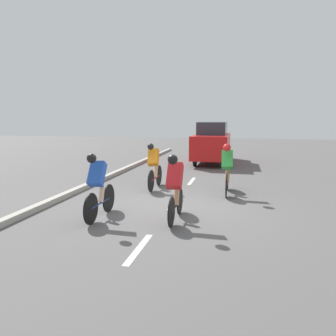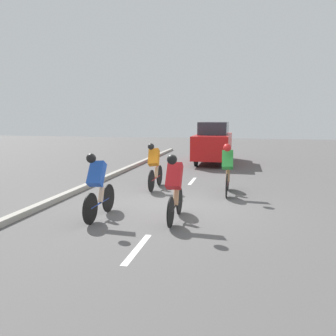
# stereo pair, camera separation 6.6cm
# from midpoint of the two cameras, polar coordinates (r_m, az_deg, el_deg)

# --- Properties ---
(ground_plane) EXTENTS (60.00, 60.00, 0.00)m
(ground_plane) POSITION_cam_midpoint_polar(r_m,az_deg,el_deg) (8.47, 0.39, -6.81)
(ground_plane) COLOR #565454
(lane_stripe_near) EXTENTS (0.12, 1.40, 0.01)m
(lane_stripe_near) POSITION_cam_midpoint_polar(r_m,az_deg,el_deg) (5.91, -5.42, -13.81)
(lane_stripe_near) COLOR white
(lane_stripe_near) RESTS_ON ground
(lane_stripe_mid) EXTENTS (0.12, 1.40, 0.01)m
(lane_stripe_mid) POSITION_cam_midpoint_polar(r_m,az_deg,el_deg) (8.85, 0.94, -6.11)
(lane_stripe_mid) COLOR white
(lane_stripe_mid) RESTS_ON ground
(lane_stripe_far) EXTENTS (0.12, 1.40, 0.01)m
(lane_stripe_far) POSITION_cam_midpoint_polar(r_m,az_deg,el_deg) (11.93, 3.99, -2.27)
(lane_stripe_far) COLOR white
(lane_stripe_far) RESTS_ON ground
(curb) EXTENTS (0.20, 28.86, 0.14)m
(curb) POSITION_cam_midpoint_polar(r_m,az_deg,el_deg) (9.96, -17.48, -4.45)
(curb) COLOR #A8A399
(curb) RESTS_ON ground
(cyclist_orange) EXTENTS (0.38, 1.71, 1.49)m
(cyclist_orange) POSITION_cam_midpoint_polar(r_m,az_deg,el_deg) (10.47, -2.63, 0.45)
(cyclist_orange) COLOR black
(cyclist_orange) RESTS_ON ground
(cyclist_green) EXTENTS (0.34, 1.74, 1.54)m
(cyclist_green) POSITION_cam_midpoint_polar(r_m,az_deg,el_deg) (9.86, 10.08, 0.02)
(cyclist_green) COLOR black
(cyclist_green) RESTS_ON ground
(cyclist_blue) EXTENTS (0.34, 1.66, 1.52)m
(cyclist_blue) POSITION_cam_midpoint_polar(r_m,az_deg,el_deg) (7.50, -12.34, -2.87)
(cyclist_blue) COLOR black
(cyclist_blue) RESTS_ON ground
(cyclist_red) EXTENTS (0.33, 1.62, 1.52)m
(cyclist_red) POSITION_cam_midpoint_polar(r_m,az_deg,el_deg) (7.14, 0.98, -3.16)
(cyclist_red) COLOR black
(cyclist_red) RESTS_ON ground
(support_car) EXTENTS (1.70, 4.52, 2.07)m
(support_car) POSITION_cam_midpoint_polar(r_m,az_deg,el_deg) (16.97, 7.58, 4.46)
(support_car) COLOR black
(support_car) RESTS_ON ground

